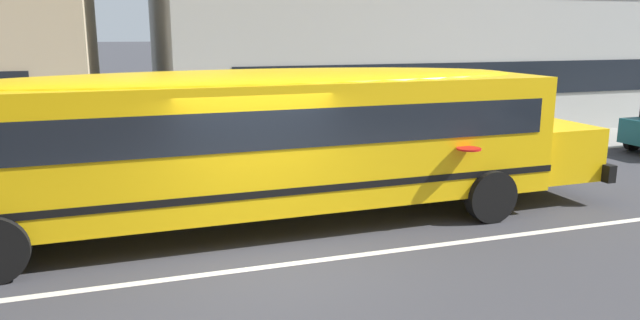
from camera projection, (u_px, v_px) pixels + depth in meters
ground_plane at (270, 267)px, 8.85m from camera, size 400.00×400.00×0.00m
sidewalk_far at (205, 166)px, 15.44m from camera, size 120.00×3.00×0.01m
lane_centreline at (270, 266)px, 8.85m from camera, size 110.00×0.16×0.01m
school_bus at (270, 134)px, 10.47m from camera, size 12.60×2.99×2.81m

